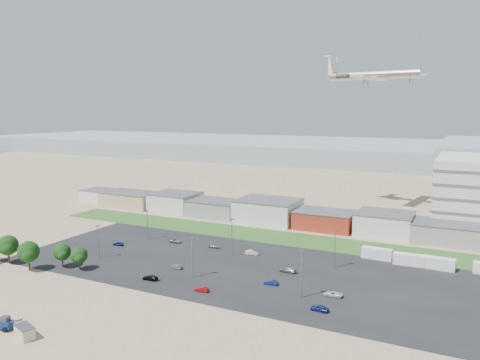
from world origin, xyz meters
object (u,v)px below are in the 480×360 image
Objects in this scene: telehandler at (2,323)px; parked_car_5 at (118,244)px; parked_car_6 at (215,246)px; parked_car_13 at (202,289)px; box_trailer_a at (377,254)px; parked_car_12 at (288,270)px; parked_car_11 at (252,253)px; portable_shed at (25,332)px; parked_car_2 at (320,308)px; parked_car_0 at (333,294)px; parked_car_1 at (271,282)px; airliner at (374,75)px; parked_car_4 at (176,267)px; parked_car_3 at (150,278)px; parked_car_9 at (175,241)px.

telehandler is 56.08m from parked_car_5.
parked_car_6 is 1.13× the size of parked_car_13.
box_trailer_a is 1.85× the size of parked_car_12.
telehandler reaches higher than parked_car_13.
parked_car_11 is (12.86, -1.07, 0.09)m from parked_car_6.
box_trailer_a is at bearing 144.35° from parked_car_12.
parked_car_2 is at bearing 56.52° from portable_shed.
parked_car_5 is at bearing 107.59° from parked_car_6.
parked_car_1 is (-15.18, 0.42, -0.01)m from parked_car_0.
box_trailer_a reaches higher than parked_car_6.
portable_shed is 154.53m from airliner.
airliner reaches higher than parked_car_5.
parked_car_4 is at bearing 140.31° from parked_car_11.
parked_car_0 is (-3.80, -31.66, -0.96)m from box_trailer_a.
airliner is at bearing -169.85° from parked_car_2.
parked_car_5 is (-28.01, 9.81, 0.02)m from parked_car_4.
parked_car_1 is at bearing 107.02° from parked_car_3.
parked_car_2 is at bearing 88.16° from parked_car_3.
box_trailer_a is at bearing 75.47° from portable_shed.
parked_car_9 is (-59.64, -11.49, -0.97)m from box_trailer_a.
parked_car_2 is at bearing -113.88° from parked_car_9.
box_trailer_a is 2.01× the size of parked_car_9.
parked_car_5 is (-24.50, 53.58, -0.58)m from portable_shed.
telehandler reaches higher than parked_car_9.
parked_car_11 reaches higher than parked_car_0.
parked_car_6 is (0.92, 30.41, -0.03)m from parked_car_3.
parked_car_1 is at bearing 38.09° from telehandler.
airliner reaches higher than box_trailer_a.
parked_car_13 is at bearing -82.01° from parked_car_2.
parked_car_2 is 23.71m from parked_car_12.
parked_car_4 is 1.01× the size of parked_car_13.
parked_car_5 is 29.89m from parked_car_6.
parked_car_11 reaches higher than parked_car_4.
box_trailer_a reaches higher than parked_car_1.
parked_car_3 is (-27.70, -10.20, 0.02)m from parked_car_1.
parked_car_6 is at bearing 175.07° from parked_car_3.
portable_shed is 34.11m from parked_car_3.
telehandler is 1.60× the size of parked_car_9.
portable_shed is 1.04× the size of parked_car_12.
parked_car_0 is at bearing 106.83° from parked_car_13.
parked_car_0 is at bearing -119.88° from parked_car_6.
parked_car_4 is at bearing 103.94° from portable_shed.
parked_car_3 is 32.63m from parked_car_9.
portable_shed is 1.35× the size of parked_car_5.
telehandler reaches higher than parked_car_0.
parked_car_6 is at bearing 69.24° from telehandler.
parked_car_4 is at bearing -130.88° from parked_car_13.
parked_car_3 is 1.03× the size of parked_car_11.
parked_car_13 is at bearing 58.55° from parked_car_5.
parked_car_12 is (30.68, 54.04, -0.51)m from portable_shed.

